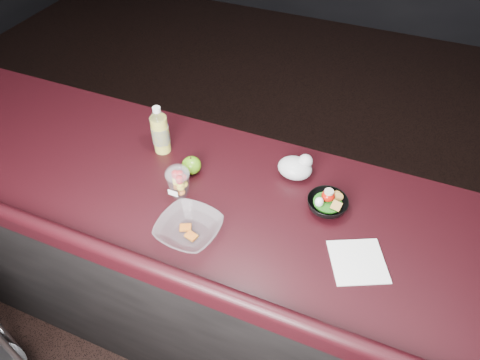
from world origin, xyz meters
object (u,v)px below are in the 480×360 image
lemonade_bottle (160,133)px  green_apple (192,165)px  fruit_cup (178,181)px  takeout_bowl (189,229)px  snack_bowl (327,203)px

lemonade_bottle → green_apple: bearing=-22.5°
fruit_cup → takeout_bowl: bearing=-52.3°
snack_bowl → lemonade_bottle: bearing=175.5°
fruit_cup → snack_bowl: fruit_cup is taller
green_apple → takeout_bowl: size_ratio=0.34×
green_apple → snack_bowl: bearing=1.6°
snack_bowl → green_apple: bearing=-178.4°
fruit_cup → green_apple: (-0.01, 0.11, -0.03)m
lemonade_bottle → fruit_cup: (0.17, -0.18, -0.02)m
snack_bowl → takeout_bowl: (-0.37, -0.27, -0.00)m
fruit_cup → lemonade_bottle: bearing=133.4°
lemonade_bottle → fruit_cup: size_ratio=1.66×
green_apple → takeout_bowl: (0.12, -0.26, -0.01)m
takeout_bowl → lemonade_bottle: bearing=131.0°
snack_bowl → takeout_bowl: size_ratio=0.65×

